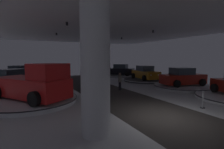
% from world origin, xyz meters
% --- Properties ---
extents(ground, '(24.00, 44.00, 0.06)m').
position_xyz_m(ground, '(0.00, 0.00, -0.02)').
color(ground, silver).
extents(ceiling_with_spotlights, '(24.00, 44.00, 0.39)m').
position_xyz_m(ceiling_with_spotlights, '(0.00, 0.00, 5.55)').
color(ceiling_with_spotlights, silver).
extents(column_left, '(1.10, 1.10, 5.50)m').
position_xyz_m(column_left, '(-3.85, -0.24, 2.75)').
color(column_left, silver).
rests_on(column_left, ground).
extents(display_platform_deep_right, '(5.90, 5.90, 0.27)m').
position_xyz_m(display_platform_deep_right, '(6.83, 16.60, 0.15)').
color(display_platform_deep_right, silver).
rests_on(display_platform_deep_right, ground).
extents(display_car_deep_right, '(4.16, 4.32, 1.71)m').
position_xyz_m(display_car_deep_right, '(6.85, 16.58, 1.03)').
color(display_car_deep_right, black).
rests_on(display_car_deep_right, display_platform_deep_right).
extents(display_platform_far_left, '(5.65, 5.65, 0.26)m').
position_xyz_m(display_platform_far_left, '(-7.40, 10.98, 0.14)').
color(display_platform_far_left, '#333338').
rests_on(display_platform_far_left, ground).
extents(display_car_far_left, '(4.39, 4.06, 1.71)m').
position_xyz_m(display_car_far_left, '(-7.37, 11.00, 1.02)').
color(display_car_far_left, black).
rests_on(display_car_far_left, display_platform_far_left).
extents(display_platform_mid_left, '(5.85, 5.85, 0.30)m').
position_xyz_m(display_platform_mid_left, '(-5.90, 5.99, 0.17)').
color(display_platform_mid_left, silver).
rests_on(display_platform_mid_left, ground).
extents(pickup_truck_mid_left, '(4.74, 5.56, 2.30)m').
position_xyz_m(pickup_truck_mid_left, '(-5.72, 5.73, 1.24)').
color(pickup_truck_mid_left, red).
rests_on(pickup_truck_mid_left, display_platform_mid_left).
extents(display_platform_deep_left, '(4.89, 4.89, 0.35)m').
position_xyz_m(display_platform_deep_left, '(-6.99, 16.49, 0.20)').
color(display_platform_deep_left, '#B7B7BC').
rests_on(display_platform_deep_left, ground).
extents(display_car_deep_left, '(4.41, 2.70, 1.71)m').
position_xyz_m(display_car_deep_left, '(-6.96, 16.48, 1.12)').
color(display_car_deep_left, red).
rests_on(display_car_deep_left, display_platform_deep_left).
extents(display_platform_mid_right, '(5.54, 5.54, 0.28)m').
position_xyz_m(display_platform_mid_right, '(7.50, 5.40, 0.16)').
color(display_platform_mid_right, '#B7B7BC').
rests_on(display_platform_mid_right, ground).
extents(display_car_mid_right, '(4.45, 2.80, 1.71)m').
position_xyz_m(display_car_mid_right, '(7.47, 5.41, 1.05)').
color(display_car_mid_right, maroon).
rests_on(display_car_mid_right, display_platform_mid_right).
extents(display_platform_far_right, '(5.58, 5.58, 0.24)m').
position_xyz_m(display_platform_far_right, '(7.40, 11.08, 0.13)').
color(display_platform_far_right, '#333338').
rests_on(display_platform_far_right, ground).
extents(display_car_far_right, '(2.68, 4.41, 1.71)m').
position_xyz_m(display_car_far_right, '(7.40, 11.11, 1.00)').
color(display_car_far_right, '#B77519').
rests_on(display_car_far_right, display_platform_far_right).
extents(visitor_walking_near, '(0.32, 0.32, 1.59)m').
position_xyz_m(visitor_walking_near, '(1.47, 7.23, 0.91)').
color(visitor_walking_near, black).
rests_on(visitor_walking_near, ground).
extents(visitor_walking_far, '(0.32, 0.32, 1.59)m').
position_xyz_m(visitor_walking_far, '(0.11, 9.83, 0.91)').
color(visitor_walking_far, black).
rests_on(visitor_walking_far, ground).
extents(stanchion_a, '(0.28, 0.28, 1.01)m').
position_xyz_m(stanchion_a, '(2.99, 0.13, 0.37)').
color(stanchion_a, '#333338').
rests_on(stanchion_a, ground).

